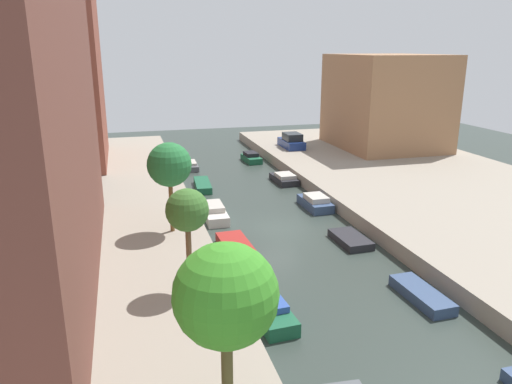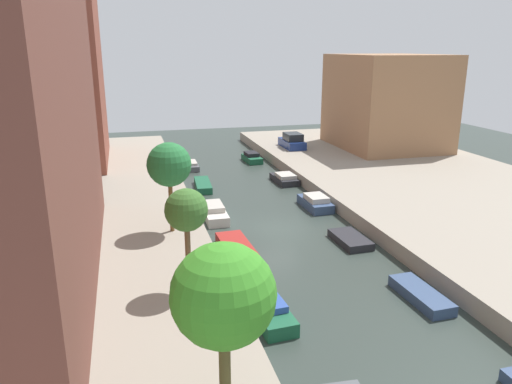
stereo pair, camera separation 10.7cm
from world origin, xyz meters
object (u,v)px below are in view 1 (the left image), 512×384
Objects in this scene: street_tree_1 at (187,211)px; moored_boat_right_5 at (251,158)px; parked_car at (292,142)px; moored_boat_left_1 at (269,309)px; moored_boat_right_3 at (315,202)px; moored_boat_left_2 at (237,249)px; moored_boat_left_3 at (214,212)px; moored_boat_right_2 at (350,239)px; street_tree_0 at (226,296)px; moored_boat_right_4 at (284,179)px; street_tree_2 at (169,165)px; moored_boat_right_1 at (422,295)px; low_block_right at (386,102)px; apartment_tower_far at (40,54)px; moored_boat_left_5 at (188,165)px; moored_boat_left_4 at (203,185)px.

street_tree_1 is 30.30m from moored_boat_right_5.
parked_car reaches higher than moored_boat_left_1.
moored_boat_left_2 is at bearing -138.60° from moored_boat_right_3.
street_tree_1 is 1.14× the size of moored_boat_left_3.
street_tree_0 is at bearing -128.20° from moored_boat_right_2.
moored_boat_left_3 is 1.32× the size of moored_boat_right_2.
moored_boat_right_5 is (-0.68, 16.05, -0.02)m from moored_boat_right_3.
street_tree_2 is at bearing -132.51° from moored_boat_right_4.
moored_boat_right_5 is at bearing 90.67° from moored_boat_right_1.
low_block_right is 43.45m from street_tree_0.
street_tree_0 reaches higher than moored_boat_right_3.
moored_boat_right_4 is at bearing 47.49° from street_tree_2.
apartment_tower_far is at bearing 122.53° from moored_boat_right_1.
street_tree_0 is 1.53× the size of moored_boat_right_4.
moored_boat_left_5 is at bearing 89.08° from moored_boat_left_3.
moored_boat_right_4 is at bearing 44.80° from moored_boat_left_3.
moored_boat_left_1 is 1.26× the size of moored_boat_right_2.
street_tree_0 is (-24.97, -35.54, -1.04)m from low_block_right.
moored_boat_right_2 is at bearing -93.89° from moored_boat_right_3.
moored_boat_right_3 is (7.47, 6.58, 0.15)m from moored_boat_left_2.
apartment_tower_far is 38.36m from street_tree_0.
moored_boat_left_1 is 1.11× the size of moored_boat_right_3.
apartment_tower_far is 5.04× the size of moored_boat_left_1.
low_block_right reaches higher than parked_car.
parked_car is 1.13× the size of moored_boat_right_1.
street_tree_0 is at bearing -150.50° from moored_boat_right_1.
street_tree_0 is at bearing -90.00° from street_tree_1.
moored_boat_left_3 is at bearing -135.20° from moored_boat_right_4.
low_block_right is 3.23× the size of moored_boat_right_1.
apartment_tower_far is 6.33× the size of moored_boat_right_2.
moored_boat_left_4 is (0.54, 21.27, -0.12)m from moored_boat_left_1.
moored_boat_right_2 is 0.89× the size of moored_boat_right_3.
moored_boat_left_2 is (12.50, -23.17, -10.61)m from apartment_tower_far.
apartment_tower_far is at bearing 178.39° from moored_boat_right_5.
moored_boat_left_3 is 10.82m from moored_boat_right_4.
moored_boat_left_2 is at bearing 75.72° from street_tree_0.
moored_boat_left_4 is (-11.36, -9.87, -1.39)m from parked_car.
moored_boat_right_3 is (10.94, 12.14, -4.25)m from street_tree_1.
moored_boat_right_1 is at bearing -88.90° from moored_boat_right_2.
moored_boat_left_4 is 1.30× the size of moored_boat_right_5.
low_block_right reaches higher than moored_boat_right_1.
apartment_tower_far is 3.73× the size of street_tree_2.
parked_car is at bearing 62.86° from street_tree_1.
moored_boat_left_2 is at bearing 177.46° from moored_boat_right_2.
moored_boat_left_1 is 1.21× the size of moored_boat_right_5.
street_tree_0 is at bearing -90.00° from street_tree_2.
street_tree_0 reaches higher than moored_boat_left_4.
moored_boat_left_4 is at bearing 86.73° from moored_boat_left_3.
apartment_tower_far is at bearing 177.90° from low_block_right.
parked_car reaches higher than moored_boat_right_5.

